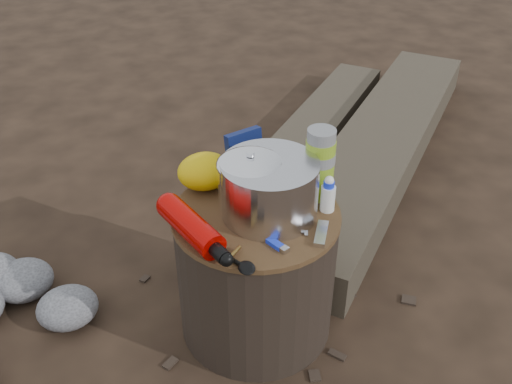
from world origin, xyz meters
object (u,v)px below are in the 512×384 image
object	(u,v)px
camping_pot	(251,184)
log_main	(381,146)
stump	(256,271)
thermos	(320,164)
travel_mug	(271,165)
fuel_bottle	(191,226)

from	to	relation	value
camping_pot	log_main	bearing A→B (deg)	43.09
stump	thermos	bearing A→B (deg)	10.64
stump	log_main	world-z (taller)	stump
camping_pot	thermos	distance (m)	0.20
thermos	log_main	bearing A→B (deg)	50.54
thermos	travel_mug	size ratio (longest dim) A/B	1.77
fuel_bottle	travel_mug	distance (m)	0.32
log_main	travel_mug	world-z (taller)	travel_mug
camping_pot	fuel_bottle	bearing A→B (deg)	-158.34
stump	fuel_bottle	distance (m)	0.31
log_main	stump	bearing A→B (deg)	-94.18
log_main	thermos	size ratio (longest dim) A/B	9.48
fuel_bottle	thermos	distance (m)	0.39
log_main	camping_pot	size ratio (longest dim) A/B	11.12
stump	camping_pot	xyz separation A→B (m)	(-0.01, 0.02, 0.29)
log_main	thermos	xyz separation A→B (m)	(-0.59, -0.72, 0.43)
log_main	camping_pot	world-z (taller)	camping_pot
fuel_bottle	thermos	world-z (taller)	thermos
stump	camping_pot	world-z (taller)	camping_pot
fuel_bottle	travel_mug	xyz separation A→B (m)	(0.26, 0.19, 0.02)
log_main	travel_mug	size ratio (longest dim) A/B	16.74
stump	thermos	size ratio (longest dim) A/B	2.23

